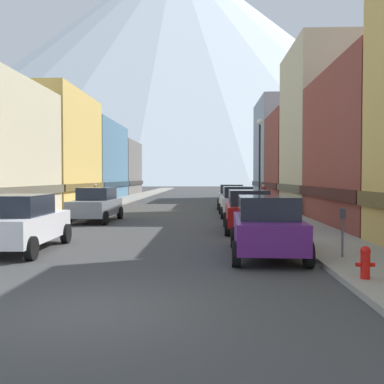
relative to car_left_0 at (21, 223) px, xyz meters
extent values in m
plane|color=#3C3C3C|center=(3.80, -6.26, -0.90)|extent=(400.00, 400.00, 0.00)
cube|color=gray|center=(-2.45, 28.74, -0.82)|extent=(2.50, 100.00, 0.15)
cube|color=gray|center=(10.05, 28.74, -0.82)|extent=(2.50, 100.00, 0.15)
cube|color=#D8B259|center=(-7.75, 21.01, 3.54)|extent=(8.10, 10.81, 8.88)
cube|color=brown|center=(-7.75, 21.01, 0.70)|extent=(8.40, 10.81, 0.50)
cube|color=slate|center=(-7.42, 33.15, 3.14)|extent=(7.44, 12.97, 8.07)
cube|color=#22333F|center=(-7.42, 33.15, 0.70)|extent=(7.74, 12.97, 0.50)
cube|color=#66605B|center=(-8.58, 45.45, 2.64)|extent=(9.76, 10.97, 7.08)
cube|color=#2D2B29|center=(-8.58, 45.45, 0.70)|extent=(10.06, 10.97, 0.50)
cube|color=beige|center=(14.96, 16.46, 4.54)|extent=(7.33, 8.37, 10.87)
cube|color=#595444|center=(14.96, 16.46, 0.70)|extent=(7.63, 8.37, 0.50)
cube|color=brown|center=(15.15, 25.52, 3.03)|extent=(7.71, 8.74, 7.87)
cube|color=#3B1B16|center=(15.15, 25.52, 0.70)|extent=(8.01, 8.74, 0.50)
cube|color=#99A5B2|center=(15.43, 35.23, 4.41)|extent=(8.25, 10.20, 10.62)
cube|color=#444A50|center=(15.43, 35.23, 0.70)|extent=(8.55, 10.20, 0.50)
cube|color=silver|center=(0.00, 0.06, -0.16)|extent=(1.94, 4.44, 0.80)
cube|color=#1E232D|center=(0.00, -0.19, 0.56)|extent=(1.65, 2.24, 0.64)
cylinder|color=black|center=(-0.96, 1.69, -0.56)|extent=(0.24, 0.68, 0.68)
cylinder|color=black|center=(0.88, 1.73, -0.56)|extent=(0.24, 0.68, 0.68)
cylinder|color=black|center=(0.96, -1.57, -0.56)|extent=(0.24, 0.68, 0.68)
cube|color=slate|center=(0.00, 9.42, -0.16)|extent=(1.96, 4.45, 0.80)
cube|color=#1E232D|center=(0.01, 9.67, 0.56)|extent=(1.66, 2.24, 0.64)
cylinder|color=black|center=(0.87, 7.75, -0.56)|extent=(0.24, 0.69, 0.68)
cylinder|color=black|center=(-0.97, 7.80, -0.56)|extent=(0.24, 0.69, 0.68)
cylinder|color=black|center=(0.96, 11.04, -0.56)|extent=(0.24, 0.69, 0.68)
cylinder|color=black|center=(-0.88, 11.09, -0.56)|extent=(0.24, 0.69, 0.68)
cube|color=#591E72|center=(7.60, -0.66, -0.16)|extent=(2.01, 4.47, 0.80)
cube|color=#1E232D|center=(7.59, -0.91, 0.56)|extent=(1.68, 2.26, 0.64)
cylinder|color=black|center=(6.74, 1.03, -0.56)|extent=(0.25, 0.69, 0.68)
cylinder|color=black|center=(8.58, 0.95, -0.56)|extent=(0.25, 0.69, 0.68)
cylinder|color=black|center=(6.61, -2.27, -0.56)|extent=(0.25, 0.69, 0.68)
cylinder|color=black|center=(8.45, -2.34, -0.56)|extent=(0.25, 0.69, 0.68)
cube|color=#9E1111|center=(7.60, 5.51, -0.16)|extent=(1.92, 4.43, 0.80)
cube|color=#1E232D|center=(7.59, 5.26, 0.56)|extent=(1.64, 2.23, 0.64)
cylinder|color=black|center=(6.71, 7.18, -0.56)|extent=(0.23, 0.68, 0.68)
cylinder|color=black|center=(8.55, 7.15, -0.56)|extent=(0.23, 0.68, 0.68)
cylinder|color=black|center=(6.65, 3.88, -0.56)|extent=(0.23, 0.68, 0.68)
cylinder|color=black|center=(8.49, 3.85, -0.56)|extent=(0.23, 0.68, 0.68)
cube|color=silver|center=(7.60, 12.80, -0.16)|extent=(1.88, 4.42, 0.80)
cube|color=#1E232D|center=(7.60, 12.55, 0.56)|extent=(1.62, 2.21, 0.64)
cylinder|color=black|center=(6.66, 14.44, -0.56)|extent=(0.23, 0.68, 0.68)
cylinder|color=black|center=(8.50, 14.46, -0.56)|extent=(0.23, 0.68, 0.68)
cylinder|color=black|center=(6.69, 11.14, -0.56)|extent=(0.23, 0.68, 0.68)
cylinder|color=black|center=(8.53, 11.16, -0.56)|extent=(0.23, 0.68, 0.68)
cube|color=silver|center=(7.60, 19.46, -0.16)|extent=(1.95, 4.44, 0.80)
cube|color=#1E232D|center=(7.59, 19.21, 0.56)|extent=(1.65, 2.24, 0.64)
cylinder|color=black|center=(6.72, 21.14, -0.56)|extent=(0.24, 0.69, 0.68)
cylinder|color=black|center=(8.56, 21.09, -0.56)|extent=(0.24, 0.69, 0.68)
cylinder|color=black|center=(6.64, 17.84, -0.56)|extent=(0.24, 0.69, 0.68)
cylinder|color=black|center=(8.48, 17.79, -0.56)|extent=(0.24, 0.69, 0.68)
cylinder|color=red|center=(9.25, -4.17, -0.47)|extent=(0.20, 0.20, 0.55)
sphere|color=red|center=(9.25, -4.17, -0.16)|extent=(0.22, 0.22, 0.22)
cylinder|color=red|center=(9.10, -4.17, -0.45)|extent=(0.10, 0.09, 0.09)
cylinder|color=red|center=(9.40, -4.17, -0.45)|extent=(0.10, 0.09, 0.09)
cylinder|color=#595960|center=(9.55, -1.52, -0.22)|extent=(0.06, 0.06, 1.05)
cube|color=#33383F|center=(9.55, -1.52, 0.44)|extent=(0.14, 0.10, 0.28)
cylinder|color=brown|center=(10.80, 12.26, -0.54)|extent=(0.51, 0.51, 0.42)
sphere|color=#1A6724|center=(10.80, 12.26, -0.04)|extent=(0.73, 0.73, 0.73)
cylinder|color=maroon|center=(10.05, 20.21, -0.05)|extent=(0.36, 0.36, 1.41)
sphere|color=tan|center=(10.05, 20.21, 0.77)|extent=(0.22, 0.22, 0.22)
cylinder|color=brown|center=(-2.45, 18.95, -0.02)|extent=(0.36, 0.36, 1.47)
sphere|color=tan|center=(-2.45, 18.95, 0.84)|extent=(0.23, 0.23, 0.23)
cylinder|color=black|center=(9.15, 14.83, 2.00)|extent=(0.12, 0.12, 5.50)
sphere|color=white|center=(9.15, 14.83, 4.93)|extent=(0.36, 0.36, 0.36)
cone|color=silver|center=(-13.36, 253.74, 67.39)|extent=(310.49, 310.49, 136.57)
camera|label=1|loc=(5.89, -13.85, 1.42)|focal=42.05mm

